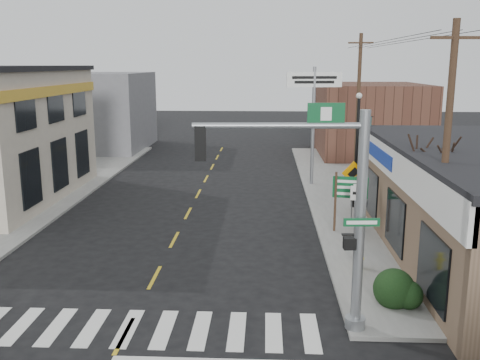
{
  "coord_description": "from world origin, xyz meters",
  "views": [
    {
      "loc": [
        3.72,
        -12.92,
        7.12
      ],
      "look_at": [
        2.78,
        6.89,
        2.8
      ],
      "focal_mm": 40.0,
      "sensor_mm": 36.0,
      "label": 1
    }
  ],
  "objects_px": {
    "fire_hydrant": "(360,259)",
    "lamp_post": "(358,142)",
    "bare_tree": "(434,146)",
    "utility_pole_far": "(358,104)",
    "utility_pole_near": "(445,158)",
    "traffic_signal_pole": "(333,198)",
    "guide_sign": "(350,193)",
    "dance_center_sign": "(314,97)"
  },
  "relations": [
    {
      "from": "guide_sign",
      "to": "utility_pole_far",
      "type": "height_order",
      "value": "utility_pole_far"
    },
    {
      "from": "guide_sign",
      "to": "traffic_signal_pole",
      "type": "bearing_deg",
      "value": -91.69
    },
    {
      "from": "guide_sign",
      "to": "bare_tree",
      "type": "xyz_separation_m",
      "value": [
        2.18,
        -3.67,
        2.58
      ]
    },
    {
      "from": "utility_pole_far",
      "to": "lamp_post",
      "type": "bearing_deg",
      "value": -92.64
    },
    {
      "from": "fire_hydrant",
      "to": "bare_tree",
      "type": "height_order",
      "value": "bare_tree"
    },
    {
      "from": "dance_center_sign",
      "to": "bare_tree",
      "type": "relative_size",
      "value": 1.27
    },
    {
      "from": "guide_sign",
      "to": "lamp_post",
      "type": "height_order",
      "value": "lamp_post"
    },
    {
      "from": "fire_hydrant",
      "to": "utility_pole_near",
      "type": "relative_size",
      "value": 0.08
    },
    {
      "from": "traffic_signal_pole",
      "to": "fire_hydrant",
      "type": "bearing_deg",
      "value": 66.88
    },
    {
      "from": "traffic_signal_pole",
      "to": "utility_pole_near",
      "type": "height_order",
      "value": "utility_pole_near"
    },
    {
      "from": "fire_hydrant",
      "to": "bare_tree",
      "type": "xyz_separation_m",
      "value": [
        2.43,
        0.55,
        3.91
      ]
    },
    {
      "from": "lamp_post",
      "to": "dance_center_sign",
      "type": "height_order",
      "value": "dance_center_sign"
    },
    {
      "from": "traffic_signal_pole",
      "to": "guide_sign",
      "type": "bearing_deg",
      "value": 74.66
    },
    {
      "from": "lamp_post",
      "to": "utility_pole_far",
      "type": "relative_size",
      "value": 0.64
    },
    {
      "from": "utility_pole_far",
      "to": "utility_pole_near",
      "type": "bearing_deg",
      "value": -84.86
    },
    {
      "from": "traffic_signal_pole",
      "to": "guide_sign",
      "type": "xyz_separation_m",
      "value": [
        1.83,
        8.6,
        -1.93
      ]
    },
    {
      "from": "guide_sign",
      "to": "lamp_post",
      "type": "xyz_separation_m",
      "value": [
        0.95,
        4.06,
        1.6
      ]
    },
    {
      "from": "fire_hydrant",
      "to": "lamp_post",
      "type": "xyz_separation_m",
      "value": [
        1.2,
        8.28,
        2.93
      ]
    },
    {
      "from": "lamp_post",
      "to": "utility_pole_near",
      "type": "distance_m",
      "value": 10.1
    },
    {
      "from": "traffic_signal_pole",
      "to": "lamp_post",
      "type": "distance_m",
      "value": 12.96
    },
    {
      "from": "utility_pole_far",
      "to": "guide_sign",
      "type": "bearing_deg",
      "value": -94.1
    },
    {
      "from": "utility_pole_near",
      "to": "fire_hydrant",
      "type": "bearing_deg",
      "value": 135.21
    },
    {
      "from": "lamp_post",
      "to": "traffic_signal_pole",
      "type": "bearing_deg",
      "value": -114.59
    },
    {
      "from": "guide_sign",
      "to": "dance_center_sign",
      "type": "height_order",
      "value": "dance_center_sign"
    },
    {
      "from": "dance_center_sign",
      "to": "utility_pole_far",
      "type": "height_order",
      "value": "utility_pole_far"
    },
    {
      "from": "fire_hydrant",
      "to": "dance_center_sign",
      "type": "height_order",
      "value": "dance_center_sign"
    },
    {
      "from": "traffic_signal_pole",
      "to": "bare_tree",
      "type": "relative_size",
      "value": 1.12
    },
    {
      "from": "bare_tree",
      "to": "utility_pole_near",
      "type": "distance_m",
      "value": 2.31
    },
    {
      "from": "guide_sign",
      "to": "fire_hydrant",
      "type": "height_order",
      "value": "guide_sign"
    },
    {
      "from": "fire_hydrant",
      "to": "lamp_post",
      "type": "distance_m",
      "value": 8.86
    },
    {
      "from": "guide_sign",
      "to": "lamp_post",
      "type": "bearing_deg",
      "value": 87.1
    },
    {
      "from": "dance_center_sign",
      "to": "bare_tree",
      "type": "height_order",
      "value": "dance_center_sign"
    },
    {
      "from": "guide_sign",
      "to": "dance_center_sign",
      "type": "distance_m",
      "value": 9.89
    },
    {
      "from": "traffic_signal_pole",
      "to": "fire_hydrant",
      "type": "xyz_separation_m",
      "value": [
        1.58,
        4.38,
        -3.26
      ]
    },
    {
      "from": "guide_sign",
      "to": "utility_pole_near",
      "type": "height_order",
      "value": "utility_pole_near"
    },
    {
      "from": "traffic_signal_pole",
      "to": "guide_sign",
      "type": "height_order",
      "value": "traffic_signal_pole"
    },
    {
      "from": "traffic_signal_pole",
      "to": "guide_sign",
      "type": "distance_m",
      "value": 9.0
    },
    {
      "from": "fire_hydrant",
      "to": "utility_pole_near",
      "type": "bearing_deg",
      "value": -39.94
    },
    {
      "from": "dance_center_sign",
      "to": "utility_pole_near",
      "type": "distance_m",
      "value": 15.43
    },
    {
      "from": "bare_tree",
      "to": "utility_pole_far",
      "type": "height_order",
      "value": "utility_pole_far"
    },
    {
      "from": "bare_tree",
      "to": "utility_pole_far",
      "type": "xyz_separation_m",
      "value": [
        0.01,
        15.59,
        0.27
      ]
    },
    {
      "from": "lamp_post",
      "to": "utility_pole_far",
      "type": "distance_m",
      "value": 8.06
    }
  ]
}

